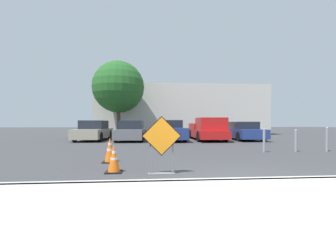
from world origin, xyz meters
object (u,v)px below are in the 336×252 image
road_closed_sign (162,142)px  bollard_second (296,140)px  parked_car_third (170,131)px  pickup_truck (208,130)px  traffic_cone_second (110,150)px  parked_car_nearest (94,131)px  traffic_cone_nearest (114,159)px  parked_car_second (131,131)px  bollard_nearest (264,140)px  parked_car_fourth (244,131)px  bollard_third (327,139)px

road_closed_sign → bollard_second: road_closed_sign is taller
parked_car_third → pickup_truck: bearing=172.4°
traffic_cone_second → bollard_second: bearing=14.5°
traffic_cone_second → parked_car_nearest: size_ratio=0.17×
traffic_cone_second → bollard_second: size_ratio=0.82×
road_closed_sign → bollard_second: bearing=32.0°
traffic_cone_nearest → parked_car_nearest: size_ratio=0.15×
parked_car_second → bollard_second: 10.27m
traffic_cone_nearest → bollard_nearest: bollard_nearest is taller
parked_car_second → parked_car_fourth: bearing=-179.1°
road_closed_sign → pickup_truck: bearing=69.5°
parked_car_third → pickup_truck: 2.74m
traffic_cone_nearest → bollard_third: (8.65, 3.45, 0.23)m
bollard_third → parked_car_third: bearing=133.5°
parked_car_second → bollard_second: (7.64, -6.87, -0.12)m
parked_car_third → parked_car_nearest: bearing=-11.0°
traffic_cone_second → parked_car_second: size_ratio=0.18×
pickup_truck → bollard_nearest: size_ratio=4.90×
parked_car_nearest → traffic_cone_second: bearing=109.1°
parked_car_second → bollard_third: parked_car_second is taller
bollard_second → bollard_third: size_ratio=0.91×
bollard_second → road_closed_sign: bearing=-148.0°
bollard_nearest → parked_car_nearest: bearing=140.4°
parked_car_second → pickup_truck: 5.47m
parked_car_fourth → bollard_second: parked_car_fourth is taller
bollard_nearest → bollard_third: bollard_third is taller
parked_car_third → bollard_nearest: bearing=113.7°
traffic_cone_second → parked_car_third: 9.06m
bollard_nearest → bollard_second: bearing=0.0°
parked_car_third → traffic_cone_second: bearing=69.1°
parked_car_second → parked_car_third: parked_car_third is taller
bollard_third → parked_car_fourth: bearing=97.5°
pickup_truck → bollard_nearest: bearing=97.1°
bollard_third → road_closed_sign: bearing=-153.2°
parked_car_fourth → bollard_nearest: size_ratio=4.02×
parked_car_second → parked_car_fourth: 8.19m
bollard_nearest → bollard_second: 1.43m
parked_car_second → pickup_truck: bearing=178.2°
traffic_cone_nearest → traffic_cone_second: (-0.36, 1.49, 0.05)m
pickup_truck → bollard_third: bearing=119.5°
road_closed_sign → parked_car_third: parked_car_third is taller
parked_car_fourth → bollard_nearest: 7.00m
bollard_third → bollard_second: bearing=180.0°
traffic_cone_second → bollard_second: (7.58, 1.96, 0.13)m
parked_car_fourth → bollard_third: parked_car_fourth is taller
traffic_cone_second → parked_car_nearest: parked_car_nearest is taller
bollard_second → bollard_nearest: bearing=180.0°
pickup_truck → bollard_nearest: (0.75, -6.51, -0.17)m
parked_car_nearest → bollard_second: size_ratio=4.72×
traffic_cone_nearest → bollard_third: 9.32m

